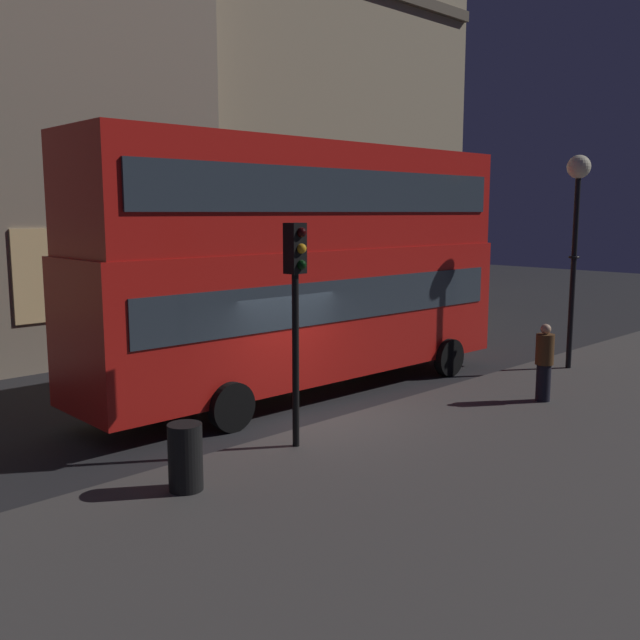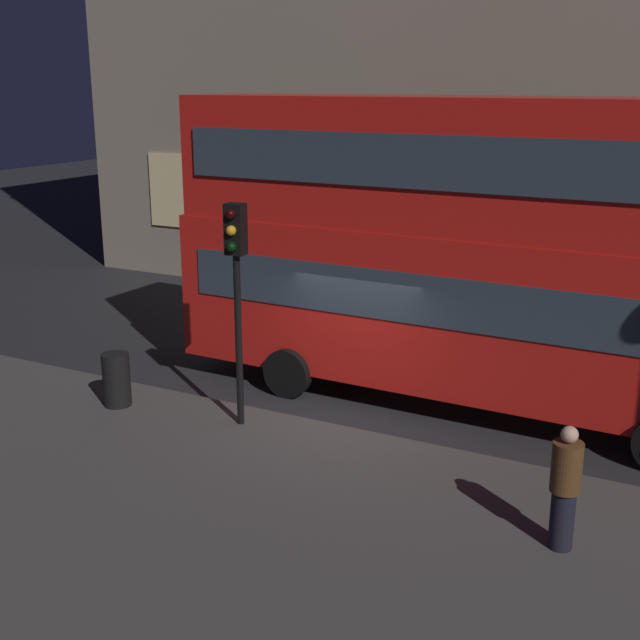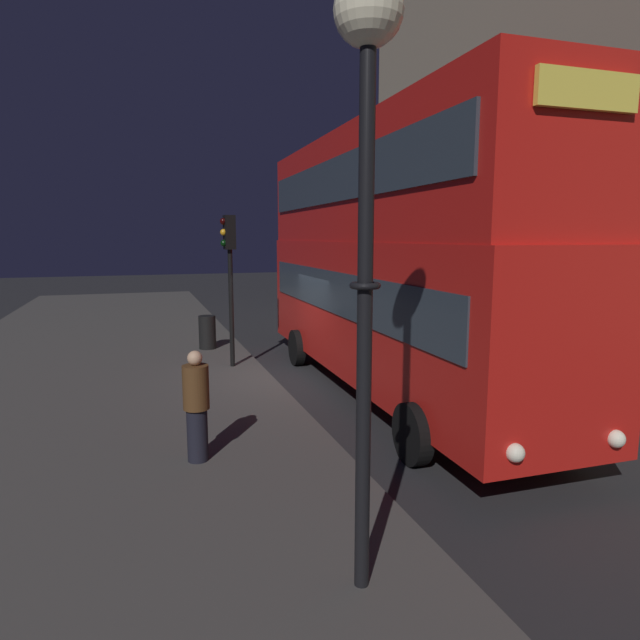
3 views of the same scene
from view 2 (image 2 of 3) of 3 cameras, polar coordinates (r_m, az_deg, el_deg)
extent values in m
plane|color=#232326|center=(15.25, 1.59, -6.79)|extent=(80.00, 80.00, 0.00)
cube|color=#423F3D|center=(11.61, -9.03, -14.46)|extent=(44.00, 8.39, 0.12)
cube|color=#F9E09E|center=(26.14, -10.05, 8.70)|extent=(1.69, 0.06, 2.22)
cube|color=#E5C67F|center=(24.68, -5.09, 7.66)|extent=(1.69, 0.06, 2.18)
cube|color=#F2D18C|center=(23.34, 0.42, 7.73)|extent=(1.69, 0.06, 2.48)
cube|color=#F2D18C|center=(22.27, 6.52, 7.26)|extent=(1.69, 0.06, 2.41)
cube|color=#E5C67F|center=(21.48, 13.13, 6.42)|extent=(1.69, 0.06, 2.41)
cube|color=red|center=(15.54, 9.80, 0.91)|extent=(11.15, 2.63, 2.87)
cube|color=red|center=(15.09, 10.27, 10.44)|extent=(10.93, 2.58, 2.30)
cube|color=#2D3842|center=(15.46, 9.86, 2.20)|extent=(10.26, 2.67, 0.90)
cube|color=#2D3842|center=(15.08, 10.29, 10.88)|extent=(10.26, 2.67, 0.90)
cylinder|color=black|center=(18.20, 1.81, -1.33)|extent=(0.97, 0.26, 0.97)
cylinder|color=black|center=(16.12, -2.25, -3.65)|extent=(0.97, 0.26, 0.97)
cylinder|color=black|center=(14.30, -5.58, -1.46)|extent=(0.12, 0.12, 3.02)
cube|color=black|center=(13.85, -5.80, 6.20)|extent=(0.34, 0.28, 0.85)
sphere|color=black|center=(13.68, -6.13, 7.21)|extent=(0.17, 0.17, 0.17)
sphere|color=orange|center=(13.72, -6.10, 6.10)|extent=(0.17, 0.17, 0.17)
sphere|color=black|center=(13.77, -6.07, 4.99)|extent=(0.17, 0.17, 0.17)
cylinder|color=black|center=(11.38, 16.22, -12.95)|extent=(0.31, 0.31, 0.81)
cylinder|color=#513319|center=(11.05, 16.52, -9.61)|extent=(0.39, 0.39, 0.66)
sphere|color=tan|center=(10.87, 16.70, -7.52)|extent=(0.22, 0.22, 0.22)
cylinder|color=black|center=(15.83, -13.75, -3.98)|extent=(0.51, 0.51, 1.00)
camera|label=1|loc=(15.85, -52.79, 3.37)|focal=39.85mm
camera|label=3|loc=(11.35, 59.87, -4.74)|focal=30.42mm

